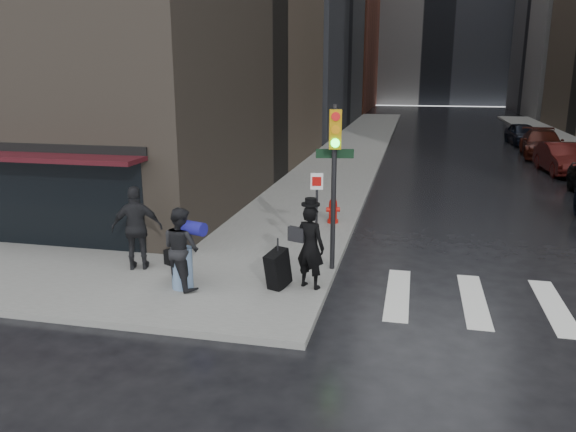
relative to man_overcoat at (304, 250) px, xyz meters
name	(u,v)px	position (x,y,z in m)	size (l,w,h in m)	color
ground	(232,297)	(-1.46, -0.55, -1.01)	(140.00, 140.00, 0.00)	black
sidewalk_left	(359,143)	(-1.46, 26.45, -0.93)	(4.00, 50.00, 0.15)	slate
bldg_left_far	(286,3)	(-14.46, 61.45, 11.99)	(22.00, 20.00, 26.00)	brown
storefront	(3,184)	(-8.46, 1.35, 0.82)	(8.40, 1.11, 2.83)	black
man_overcoat	(304,250)	(0.00, 0.00, 0.00)	(1.34, 0.93, 2.04)	black
man_jeans	(181,248)	(-2.57, -0.60, 0.05)	(1.22, 1.13, 1.81)	black
man_greycoat	(137,228)	(-4.08, 0.32, 0.15)	(1.28, 0.84, 2.02)	black
traffic_light	(333,166)	(0.42, 1.25, 1.65)	(0.96, 0.52, 3.88)	black
fire_hydrant	(333,212)	(-0.15, 5.51, -0.51)	(0.45, 0.34, 0.78)	#B0120A
parked_car_2	(562,158)	(9.09, 17.37, -0.29)	(1.52, 4.35, 1.43)	#3E0E0C
parked_car_3	(542,144)	(9.27, 22.89, -0.25)	(2.10, 5.18, 1.50)	#3A120B
parked_car_4	(522,134)	(9.14, 28.41, -0.30)	(1.66, 4.13, 1.41)	black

